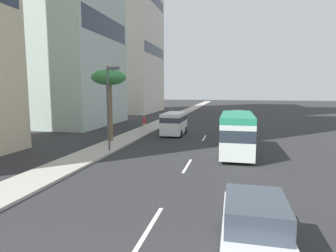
# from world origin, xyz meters

# --- Properties ---
(ground_plane) EXTENTS (198.00, 198.00, 0.00)m
(ground_plane) POSITION_xyz_m (31.50, 0.00, 0.00)
(ground_plane) COLOR #2D2D30
(sidewalk_right) EXTENTS (162.00, 2.53, 0.15)m
(sidewalk_right) POSITION_xyz_m (31.50, 7.17, 0.07)
(sidewalk_right) COLOR #B2ADA3
(sidewalk_right) RESTS_ON ground_plane
(lane_stripe_near) EXTENTS (3.20, 0.16, 0.01)m
(lane_stripe_near) POSITION_xyz_m (4.95, 0.00, 0.01)
(lane_stripe_near) COLOR silver
(lane_stripe_near) RESTS_ON ground_plane
(lane_stripe_mid) EXTENTS (3.20, 0.16, 0.01)m
(lane_stripe_mid) POSITION_xyz_m (13.02, 0.00, 0.01)
(lane_stripe_mid) COLOR silver
(lane_stripe_mid) RESTS_ON ground_plane
(lane_stripe_far) EXTENTS (3.20, 0.16, 0.01)m
(lane_stripe_far) POSITION_xyz_m (23.40, 0.00, 0.01)
(lane_stripe_far) COLOR silver
(lane_stripe_far) RESTS_ON ground_plane
(van_lead) EXTENTS (4.63, 2.12, 2.31)m
(van_lead) POSITION_xyz_m (24.75, 3.25, 1.32)
(van_lead) COLOR white
(van_lead) RESTS_ON ground_plane
(car_second) EXTENTS (4.74, 1.85, 1.72)m
(car_second) POSITION_xyz_m (38.22, -3.41, 0.81)
(car_second) COLOR beige
(car_second) RESTS_ON ground_plane
(car_third) EXTENTS (4.16, 1.83, 1.72)m
(car_third) POSITION_xyz_m (4.04, -3.32, 0.81)
(car_third) COLOR silver
(car_third) RESTS_ON ground_plane
(car_fourth) EXTENTS (4.63, 1.91, 1.66)m
(car_fourth) POSITION_xyz_m (25.62, -3.46, 0.78)
(car_fourth) COLOR white
(car_fourth) RESTS_ON ground_plane
(minibus_fifth) EXTENTS (6.95, 2.33, 2.94)m
(minibus_fifth) POSITION_xyz_m (17.06, -2.96, 1.62)
(minibus_fifth) COLOR silver
(minibus_fifth) RESTS_ON ground_plane
(pedestrian_near_lamp) EXTENTS (0.34, 0.38, 1.60)m
(pedestrian_near_lamp) POSITION_xyz_m (26.25, 6.99, 1.03)
(pedestrian_near_lamp) COLOR beige
(pedestrian_near_lamp) RESTS_ON sidewalk_right
(palm_tree) EXTENTS (3.01, 3.01, 6.26)m
(palm_tree) POSITION_xyz_m (19.48, 8.02, 5.46)
(palm_tree) COLOR brown
(palm_tree) RESTS_ON sidewalk_right
(street_lamp) EXTENTS (0.24, 0.97, 6.19)m
(street_lamp) POSITION_xyz_m (15.54, 6.18, 4.02)
(street_lamp) COLOR #4C4C51
(street_lamp) RESTS_ON sidewalk_right
(office_tower_far) EXTENTS (15.47, 12.14, 41.96)m
(office_tower_far) POSITION_xyz_m (53.15, 19.24, 20.98)
(office_tower_far) COLOR silver
(office_tower_far) RESTS_ON ground_plane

